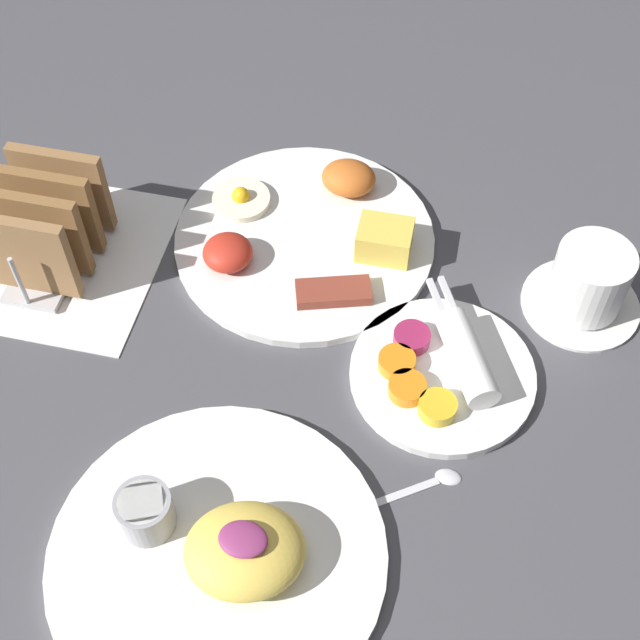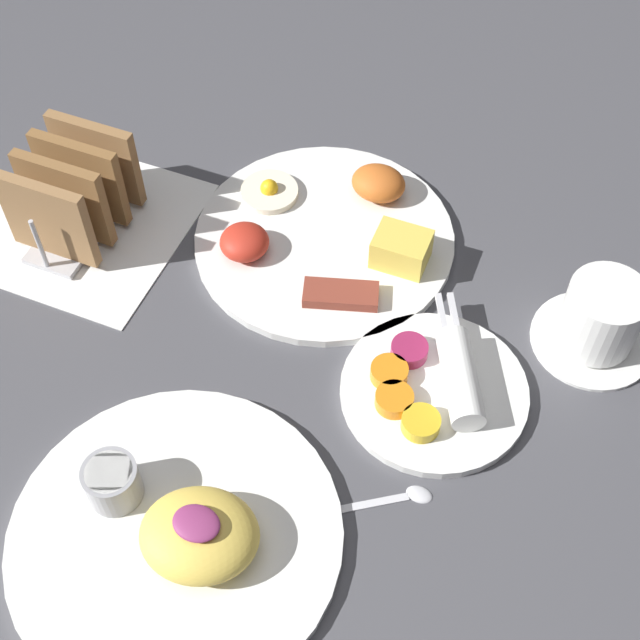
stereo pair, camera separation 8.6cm
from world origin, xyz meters
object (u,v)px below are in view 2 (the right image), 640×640
plate_foreground (177,531)px  coffee_cup (600,319)px  toast_rack (74,192)px  plate_condiments (435,387)px  plate_breakfast (328,234)px

plate_foreground → coffee_cup: bearing=50.1°
plate_foreground → toast_rack: (-0.26, 0.28, 0.04)m
plate_foreground → plate_condiments: bearing=54.6°
toast_rack → coffee_cup: bearing=5.8°
plate_condiments → toast_rack: size_ratio=1.30×
plate_condiments → coffee_cup: (0.13, 0.12, 0.02)m
plate_breakfast → coffee_cup: (0.29, -0.02, 0.03)m
plate_breakfast → plate_foreground: bearing=-88.7°
plate_breakfast → toast_rack: toast_rack is taller
plate_condiments → plate_foreground: size_ratio=0.67×
plate_breakfast → plate_foreground: size_ratio=0.97×
plate_foreground → toast_rack: 0.39m
plate_foreground → toast_rack: toast_rack is taller
plate_breakfast → coffee_cup: size_ratio=2.32×
toast_rack → plate_foreground: bearing=-46.8°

